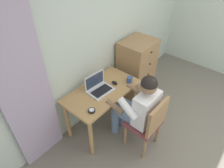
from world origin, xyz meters
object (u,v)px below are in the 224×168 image
desk (102,96)px  laptop (99,87)px  dresser (136,69)px  desk_clock (92,111)px  person_seated (138,106)px  chair (148,123)px  coffee_mug (130,80)px  computer_mouse (115,83)px

desk → laptop: bearing=124.5°
dresser → desk_clock: bearing=-169.7°
dresser → person_seated: bearing=-145.0°
desk → desk_clock: size_ratio=12.15×
dresser → chair: dresser is taller
chair → coffee_mug: bearing=60.6°
person_seated → desk_clock: (-0.47, 0.36, 0.05)m
person_seated → laptop: 0.60m
laptop → computer_mouse: bearing=-17.1°
desk → desk_clock: (-0.38, -0.18, 0.13)m
desk → dresser: 0.97m
chair → dresser: bearing=42.3°
desk_clock → chair: bearing=-49.4°
person_seated → computer_mouse: person_seated is taller
dresser → laptop: (-0.99, -0.03, 0.23)m
desk → computer_mouse: (0.23, -0.04, 0.13)m
desk → dresser: bearing=3.9°
person_seated → coffee_mug: person_seated is taller
chair → coffee_mug: size_ratio=7.39×
desk_clock → dresser: bearing=10.3°
person_seated → computer_mouse: size_ratio=12.05×
dresser → chair: bearing=-137.7°
dresser → computer_mouse: (-0.74, -0.11, 0.19)m
dresser → computer_mouse: dresser is taller
laptop → person_seated: bearing=-78.5°
desk_clock → coffee_mug: 0.77m
laptop → coffee_mug: size_ratio=2.98×
coffee_mug → person_seated: bearing=-130.1°
desk_clock → person_seated: bearing=-37.6°
desk → chair: chair is taller
computer_mouse → coffee_mug: 0.22m
person_seated → dresser: bearing=35.0°
laptop → coffee_mug: laptop is taller
dresser → desk_clock: (-1.34, -0.24, 0.19)m
chair → person_seated: person_seated is taller
laptop → computer_mouse: 0.26m
person_seated → desk_clock: 0.60m
desk → desk_clock: bearing=-154.9°
coffee_mug → desk_clock: bearing=179.3°
computer_mouse → laptop: bearing=170.0°
desk → coffee_mug: coffee_mug is taller
computer_mouse → dresser: bearing=15.5°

